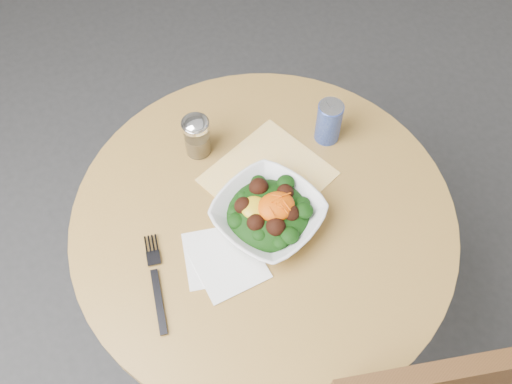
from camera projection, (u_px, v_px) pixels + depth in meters
ground at (261, 323)px, 1.96m from camera, size 6.00×6.00×0.00m
table at (263, 253)px, 1.49m from camera, size 0.90×0.90×0.75m
cloth_napkin at (268, 177)px, 1.38m from camera, size 0.33×0.31×0.00m
paper_napkins at (223, 260)px, 1.26m from camera, size 0.18×0.19×0.00m
salad_bowl at (268, 214)px, 1.29m from camera, size 0.31×0.31×0.09m
fork at (156, 279)px, 1.24m from camera, size 0.08×0.23×0.00m
spice_shaker at (197, 136)px, 1.37m from camera, size 0.07×0.07×0.12m
beverage_can at (329, 122)px, 1.40m from camera, size 0.06×0.06×0.12m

